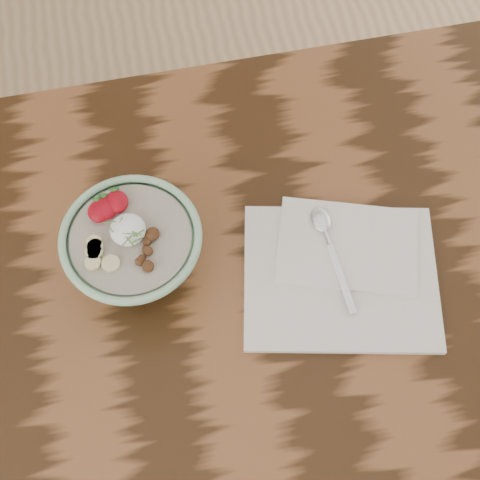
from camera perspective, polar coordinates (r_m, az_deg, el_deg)
The scene contains 4 objects.
table at distance 102.82cm, azimuth -6.88°, elevation -9.54°, with size 160.00×90.00×75.00cm.
breakfast_bowl at distance 91.94cm, azimuth -9.02°, elevation -0.80°, with size 18.91×18.91×12.41cm.
napkin at distance 96.83cm, azimuth 8.69°, elevation -2.58°, with size 31.52×27.61×1.69cm.
spoon at distance 97.42cm, azimuth 7.33°, elevation 0.53°, with size 3.10×17.14×0.89cm.
Camera 1 is at (6.34, -29.68, 163.94)cm, focal length 50.00 mm.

